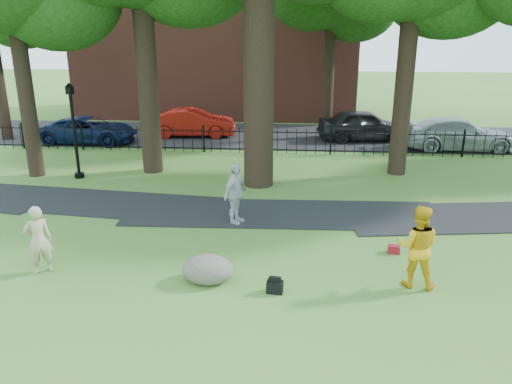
# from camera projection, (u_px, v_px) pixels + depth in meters

# --- Properties ---
(ground) EXTENTS (120.00, 120.00, 0.00)m
(ground) POSITION_uv_depth(u_px,v_px,m) (236.00, 269.00, 12.32)
(ground) COLOR #416924
(ground) RESTS_ON ground
(footpath) EXTENTS (36.07, 3.85, 0.03)m
(footpath) POSITION_uv_depth(u_px,v_px,m) (282.00, 214.00, 15.93)
(footpath) COLOR black
(footpath) RESTS_ON ground
(street) EXTENTS (80.00, 7.00, 0.02)m
(street) POSITION_uv_depth(u_px,v_px,m) (271.00, 136.00, 27.46)
(street) COLOR black
(street) RESTS_ON ground
(iron_fence) EXTENTS (44.00, 0.04, 1.20)m
(iron_fence) POSITION_uv_depth(u_px,v_px,m) (267.00, 141.00, 23.49)
(iron_fence) COLOR black
(iron_fence) RESTS_ON ground
(brick_building) EXTENTS (18.00, 8.00, 12.00)m
(brick_building) POSITION_uv_depth(u_px,v_px,m) (219.00, 23.00, 33.47)
(brick_building) COLOR brown
(brick_building) RESTS_ON ground
(woman) EXTENTS (0.74, 0.69, 1.70)m
(woman) POSITION_uv_depth(u_px,v_px,m) (38.00, 240.00, 11.89)
(woman) COLOR tan
(woman) RESTS_ON ground
(man) EXTENTS (1.09, 0.94, 1.95)m
(man) POSITION_uv_depth(u_px,v_px,m) (417.00, 246.00, 11.23)
(man) COLOR gold
(man) RESTS_ON ground
(pedestrian) EXTENTS (0.87, 1.20, 1.89)m
(pedestrian) POSITION_uv_depth(u_px,v_px,m) (235.00, 194.00, 14.89)
(pedestrian) COLOR #B8B7BC
(pedestrian) RESTS_ON ground
(boulder) EXTENTS (1.27, 1.00, 0.70)m
(boulder) POSITION_uv_depth(u_px,v_px,m) (208.00, 267.00, 11.62)
(boulder) COLOR slate
(boulder) RESTS_ON ground
(lamppost) EXTENTS (0.37, 0.37, 3.72)m
(lamppost) POSITION_uv_depth(u_px,v_px,m) (74.00, 132.00, 19.24)
(lamppost) COLOR black
(lamppost) RESTS_ON ground
(backpack) EXTENTS (0.39, 0.26, 0.28)m
(backpack) POSITION_uv_depth(u_px,v_px,m) (275.00, 287.00, 11.17)
(backpack) COLOR black
(backpack) RESTS_ON ground
(red_bag) EXTENTS (0.35, 0.26, 0.22)m
(red_bag) POSITION_uv_depth(u_px,v_px,m) (394.00, 249.00, 13.14)
(red_bag) COLOR maroon
(red_bag) RESTS_ON ground
(red_sedan) EXTENTS (4.74, 2.04, 1.52)m
(red_sedan) POSITION_uv_depth(u_px,v_px,m) (192.00, 123.00, 27.09)
(red_sedan) COLOR #9C140C
(red_sedan) RESTS_ON ground
(navy_van) EXTENTS (4.85, 2.30, 1.34)m
(navy_van) POSITION_uv_depth(u_px,v_px,m) (89.00, 130.00, 25.61)
(navy_van) COLOR #0C1A40
(navy_van) RESTS_ON ground
(grey_car) EXTENTS (4.98, 2.47, 1.63)m
(grey_car) POSITION_uv_depth(u_px,v_px,m) (364.00, 125.00, 26.14)
(grey_car) COLOR black
(grey_car) RESTS_ON ground
(silver_car) EXTENTS (5.42, 2.38, 1.55)m
(silver_car) POSITION_uv_depth(u_px,v_px,m) (458.00, 134.00, 24.15)
(silver_car) COLOR #9EA2A7
(silver_car) RESTS_ON ground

